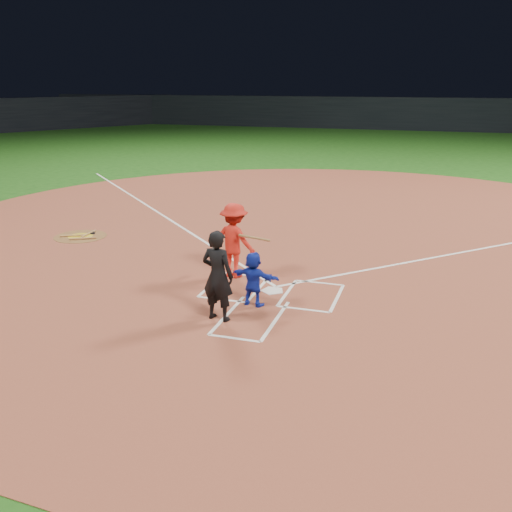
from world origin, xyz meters
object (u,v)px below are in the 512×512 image
(batter_at_plate, at_px, (234,240))
(catcher, at_px, (253,279))
(home_plate, at_px, (273,291))
(on_deck_circle, at_px, (80,236))
(umpire, at_px, (218,276))

(batter_at_plate, bearing_deg, catcher, -58.18)
(batter_at_plate, bearing_deg, home_plate, -30.81)
(on_deck_circle, distance_m, catcher, 8.27)
(catcher, height_order, umpire, umpire)
(on_deck_circle, distance_m, umpire, 8.43)
(on_deck_circle, bearing_deg, batter_at_plate, -19.48)
(home_plate, bearing_deg, catcher, 80.16)
(on_deck_circle, height_order, batter_at_plate, batter_at_plate)
(home_plate, relative_size, catcher, 0.47)
(on_deck_circle, bearing_deg, catcher, -28.43)
(catcher, xyz_separation_m, umpire, (-0.48, -0.99, 0.36))
(home_plate, relative_size, on_deck_circle, 0.35)
(umpire, bearing_deg, catcher, -106.49)
(home_plate, distance_m, on_deck_circle, 7.98)
(umpire, distance_m, batter_at_plate, 2.80)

